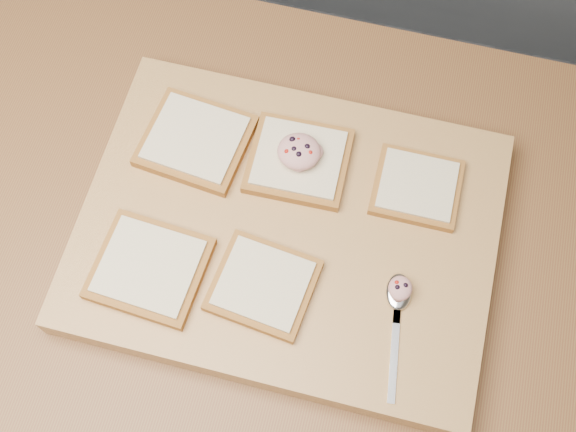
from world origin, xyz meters
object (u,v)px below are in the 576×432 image
object	(u,v)px
bread_far_center	(299,160)
spoon	(398,301)
cutting_board	(288,232)
tuna_salad_dollop	(299,151)

from	to	relation	value
bread_far_center	spoon	xyz separation A→B (m)	(0.16, -0.15, -0.00)
bread_far_center	spoon	size ratio (longest dim) A/B	0.83
cutting_board	spoon	bearing A→B (deg)	-22.95
bread_far_center	tuna_salad_dollop	distance (m)	0.02
cutting_board	tuna_salad_dollop	xyz separation A→B (m)	(-0.01, 0.09, 0.05)
bread_far_center	spoon	bearing A→B (deg)	-43.62
tuna_salad_dollop	bread_far_center	bearing A→B (deg)	-86.70
cutting_board	bread_far_center	bearing A→B (deg)	95.30
spoon	tuna_salad_dollop	bearing A→B (deg)	136.22
cutting_board	tuna_salad_dollop	bearing A→B (deg)	95.28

